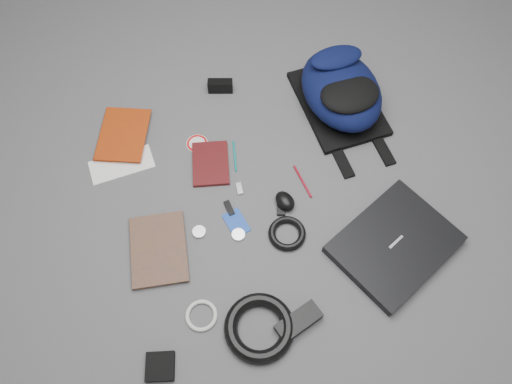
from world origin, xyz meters
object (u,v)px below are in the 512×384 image
object	(u,v)px
pouch	(160,367)
backpack	(341,90)
comic_book	(131,253)
dvd_case	(211,164)
mouse	(285,201)
power_brick	(298,322)
textbook_red	(100,134)
laptop	(395,244)
compact_camera	(220,86)

from	to	relation	value
pouch	backpack	bearing A→B (deg)	41.24
backpack	comic_book	size ratio (longest dim) A/B	1.72
dvd_case	mouse	xyz separation A→B (m)	(0.20, -0.22, 0.01)
backpack	pouch	size ratio (longest dim) A/B	5.15
mouse	comic_book	bearing A→B (deg)	165.42
power_brick	pouch	world-z (taller)	power_brick
backpack	comic_book	world-z (taller)	backpack
comic_book	power_brick	xyz separation A→B (m)	(0.43, -0.36, 0.01)
mouse	power_brick	world-z (taller)	mouse
pouch	textbook_red	bearing A→B (deg)	92.80
backpack	textbook_red	xyz separation A→B (m)	(-0.86, 0.12, -0.07)
comic_book	dvd_case	size ratio (longest dim) A/B	1.38
comic_book	laptop	bearing A→B (deg)	-7.02
textbook_red	mouse	distance (m)	0.71
laptop	comic_book	world-z (taller)	laptop
laptop	power_brick	world-z (taller)	laptop
comic_book	pouch	size ratio (longest dim) A/B	2.99
textbook_red	compact_camera	xyz separation A→B (m)	(0.47, 0.07, 0.01)
comic_book	pouch	world-z (taller)	pouch
laptop	mouse	world-z (taller)	mouse
textbook_red	compact_camera	world-z (taller)	compact_camera
textbook_red	dvd_case	distance (m)	0.42
backpack	compact_camera	distance (m)	0.45
laptop	compact_camera	xyz separation A→B (m)	(-0.36, 0.77, 0.01)
mouse	backpack	bearing A→B (deg)	28.40
comic_book	compact_camera	size ratio (longest dim) A/B	2.61
dvd_case	mouse	bearing A→B (deg)	-35.62
laptop	compact_camera	distance (m)	0.85
compact_camera	laptop	bearing A→B (deg)	-47.95
comic_book	dvd_case	distance (m)	0.41
comic_book	mouse	size ratio (longest dim) A/B	3.12
dvd_case	power_brick	bearing A→B (deg)	-67.34
laptop	comic_book	distance (m)	0.83
comic_book	power_brick	world-z (taller)	power_brick
backpack	power_brick	bearing A→B (deg)	-121.34
compact_camera	mouse	world-z (taller)	compact_camera
mouse	power_brick	bearing A→B (deg)	-120.67
dvd_case	backpack	bearing A→B (deg)	24.88
laptop	dvd_case	world-z (taller)	laptop
compact_camera	comic_book	bearing A→B (deg)	-111.47
power_brick	mouse	bearing A→B (deg)	59.48
backpack	power_brick	world-z (taller)	backpack
compact_camera	pouch	xyz separation A→B (m)	(-0.43, -0.92, -0.02)
power_brick	comic_book	bearing A→B (deg)	122.79
dvd_case	mouse	world-z (taller)	mouse
laptop	power_brick	size ratio (longest dim) A/B	2.62
mouse	power_brick	xyz separation A→B (m)	(-0.09, -0.39, -0.00)
comic_book	mouse	world-z (taller)	mouse
comic_book	pouch	distance (m)	0.36
power_brick	backpack	bearing A→B (deg)	42.80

